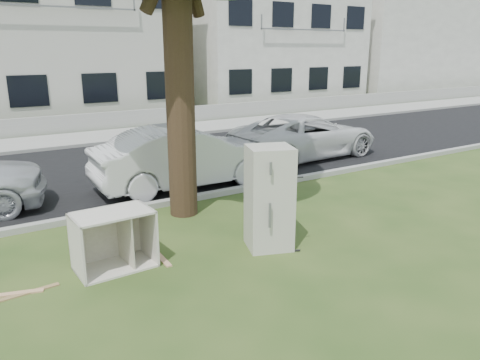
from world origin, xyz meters
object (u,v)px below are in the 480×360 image
cabinet (114,240)px  car_right (305,136)px  fridge (269,198)px  car_center (186,157)px

cabinet → car_right: size_ratio=0.24×
car_right → fridge: bearing=132.1°
fridge → cabinet: (-2.40, 0.58, -0.41)m
fridge → car_center: (0.39, 3.91, -0.13)m
cabinet → car_right: car_right is taller
car_center → fridge: bearing=176.0°
fridge → car_right: bearing=64.7°
cabinet → car_right: (7.19, 4.28, 0.21)m
cabinet → car_center: size_ratio=0.26×
cabinet → fridge: bearing=-16.2°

